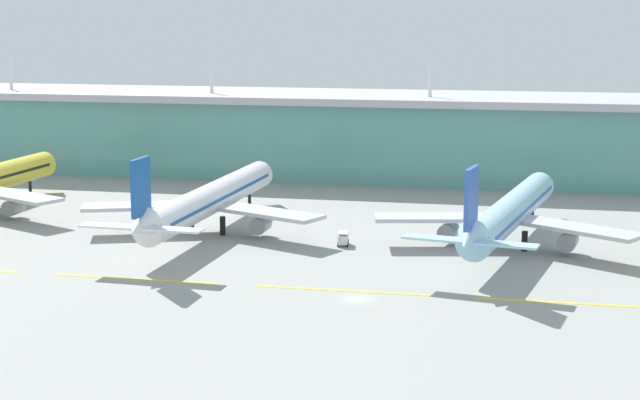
{
  "coord_description": "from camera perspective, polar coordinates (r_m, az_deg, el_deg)",
  "views": [
    {
      "loc": [
        23.96,
        -144.71,
        42.51
      ],
      "look_at": [
        -14.14,
        40.95,
        7.0
      ],
      "focal_mm": 57.23,
      "sensor_mm": 36.0,
      "label": 1
    }
  ],
  "objects": [
    {
      "name": "ground_plane",
      "position": [
        152.71,
        2.12,
        -5.56
      ],
      "size": [
        600.0,
        600.0,
        0.0
      ],
      "primitive_type": "plane",
      "color": "gray"
    },
    {
      "name": "airliner_far_middle",
      "position": [
        186.7,
        10.54,
        -0.7
      ],
      "size": [
        47.97,
        67.64,
        18.9
      ],
      "color": "#9ED1EA",
      "rests_on": "ground"
    },
    {
      "name": "taxiway_stripe_centre",
      "position": [
        157.01,
        1.28,
        -5.09
      ],
      "size": [
        28.0,
        0.7,
        0.04
      ],
      "primitive_type": "cube",
      "color": "yellow",
      "rests_on": "ground"
    },
    {
      "name": "baggage_cart",
      "position": [
        186.44,
        1.3,
        -2.17
      ],
      "size": [
        2.39,
        3.8,
        2.48
      ],
      "color": "silver",
      "rests_on": "ground"
    },
    {
      "name": "airliner_near_middle",
      "position": [
        197.16,
        -6.21,
        0.01
      ],
      "size": [
        48.74,
        71.31,
        18.9
      ],
      "color": "white",
      "rests_on": "ground"
    },
    {
      "name": "taxiway_stripe_mid_west",
      "position": [
        166.26,
        -10.36,
        -4.37
      ],
      "size": [
        28.0,
        0.7,
        0.04
      ],
      "primitive_type": "cube",
      "color": "yellow",
      "rests_on": "ground"
    },
    {
      "name": "taxiway_stripe_mid_east",
      "position": [
        154.84,
        13.82,
        -5.63
      ],
      "size": [
        28.0,
        0.7,
        0.04
      ],
      "primitive_type": "cube",
      "color": "yellow",
      "rests_on": "ground"
    },
    {
      "name": "terminal_building",
      "position": [
        259.89,
        6.23,
        3.56
      ],
      "size": [
        288.0,
        34.0,
        30.33
      ],
      "color": "#5B9E93",
      "rests_on": "ground"
    }
  ]
}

